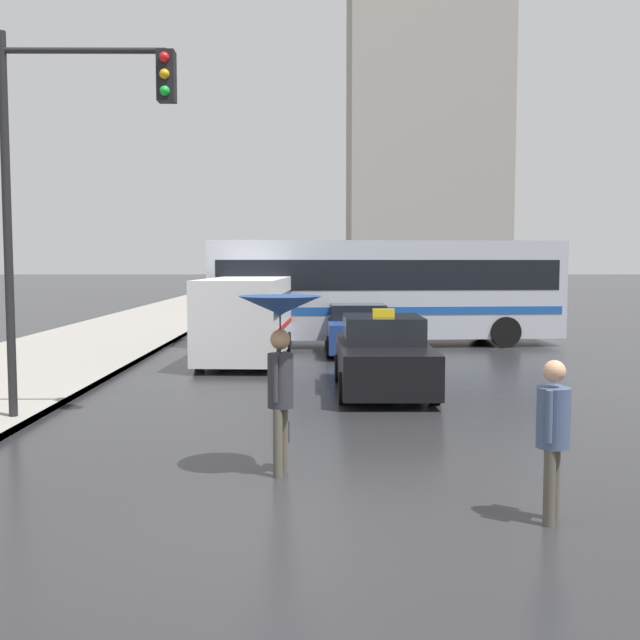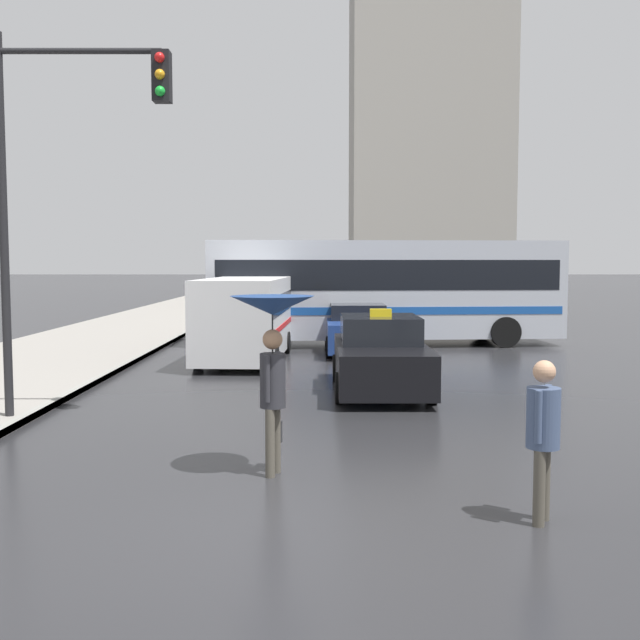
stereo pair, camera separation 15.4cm
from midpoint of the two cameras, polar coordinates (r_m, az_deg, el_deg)
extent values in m
plane|color=#262628|center=(7.37, -4.11, -16.77)|extent=(300.00, 300.00, 0.00)
cube|color=black|center=(15.42, 5.09, -3.32)|extent=(1.80, 4.32, 0.83)
cube|color=black|center=(15.56, 5.04, -0.70)|extent=(1.58, 1.94, 0.55)
cylinder|color=black|center=(14.25, 8.98, -5.15)|extent=(0.20, 0.60, 0.60)
cylinder|color=black|center=(14.09, 2.06, -5.21)|extent=(0.20, 0.60, 0.60)
cylinder|color=black|center=(16.87, 7.59, -3.64)|extent=(0.20, 0.60, 0.60)
cylinder|color=black|center=(16.73, 1.76, -3.67)|extent=(0.20, 0.60, 0.60)
cube|color=yellow|center=(15.31, 5.11, 0.55)|extent=(0.44, 0.16, 0.16)
cube|color=navy|center=(22.23, 3.25, -0.96)|extent=(1.80, 4.67, 0.80)
cube|color=black|center=(22.41, 3.22, 0.69)|extent=(1.58, 2.10, 0.45)
cylinder|color=black|center=(20.89, 5.80, -2.06)|extent=(0.20, 0.60, 0.60)
cylinder|color=black|center=(20.79, 1.10, -2.07)|extent=(0.20, 0.60, 0.60)
cylinder|color=black|center=(23.75, 5.12, -1.27)|extent=(0.20, 0.60, 0.60)
cylinder|color=black|center=(23.66, 0.99, -1.27)|extent=(0.20, 0.60, 0.60)
cube|color=silver|center=(20.23, -5.30, 0.27)|extent=(2.26, 5.65, 2.06)
cube|color=black|center=(20.20, -5.31, 1.30)|extent=(2.26, 5.21, 0.53)
cube|color=red|center=(20.25, -5.30, -0.46)|extent=(2.27, 5.43, 0.14)
cylinder|color=black|center=(18.55, -3.11, -2.82)|extent=(0.23, 0.64, 0.63)
cylinder|color=black|center=(18.84, -8.87, -2.76)|extent=(0.23, 0.64, 0.63)
cylinder|color=black|center=(21.85, -2.20, -1.72)|extent=(0.23, 0.64, 0.63)
cylinder|color=black|center=(22.10, -7.11, -1.68)|extent=(0.23, 0.64, 0.63)
cube|color=#B2B7C1|center=(24.19, 5.24, 2.37)|extent=(11.34, 3.34, 3.06)
cube|color=black|center=(24.17, 5.24, 3.48)|extent=(10.79, 3.32, 0.93)
cube|color=#194C9E|center=(24.22, 5.22, 0.89)|extent=(11.01, 3.34, 0.24)
cylinder|color=black|center=(22.75, -4.06, -1.06)|extent=(0.98, 0.35, 0.96)
cylinder|color=black|center=(25.14, -4.08, -0.53)|extent=(0.98, 0.35, 0.96)
cylinder|color=black|center=(23.98, 14.29, -0.90)|extent=(0.98, 0.35, 0.96)
cylinder|color=black|center=(26.26, 12.63, -0.42)|extent=(0.98, 0.35, 0.96)
cylinder|color=#4C473D|center=(9.38, -3.17, -9.36)|extent=(0.15, 0.15, 0.86)
cylinder|color=#4C473D|center=(9.58, -2.74, -9.06)|extent=(0.15, 0.15, 0.86)
cylinder|color=#28282D|center=(9.33, -2.97, -4.62)|extent=(0.39, 0.39, 0.68)
sphere|color=#997051|center=(9.26, -2.98, -1.49)|extent=(0.25, 0.25, 0.25)
cylinder|color=#28282D|center=(9.13, -3.38, -4.50)|extent=(0.09, 0.09, 0.58)
cylinder|color=#28282D|center=(9.51, -2.58, -4.14)|extent=(0.09, 0.09, 0.58)
cone|color=navy|center=(9.23, -2.99, 1.12)|extent=(1.04, 1.04, 0.23)
cylinder|color=black|center=(9.25, -2.99, -1.03)|extent=(0.02, 0.02, 0.70)
cube|color=#262628|center=(9.74, -2.70, -8.57)|extent=(0.14, 0.20, 0.28)
cylinder|color=#4C473D|center=(8.25, 17.41, -11.76)|extent=(0.16, 0.16, 0.78)
cylinder|color=#4C473D|center=(8.04, 17.07, -12.18)|extent=(0.16, 0.16, 0.78)
cylinder|color=#3D4C6B|center=(7.98, 17.36, -7.14)|extent=(0.46, 0.46, 0.62)
sphere|color=tan|center=(7.90, 17.44, -3.77)|extent=(0.23, 0.23, 0.23)
cylinder|color=#3D4C6B|center=(8.17, 17.68, -6.54)|extent=(0.10, 0.10, 0.53)
cylinder|color=#3D4C6B|center=(7.77, 17.04, -7.09)|extent=(0.10, 0.10, 0.53)
cylinder|color=black|center=(13.20, -22.47, 6.25)|extent=(0.14, 0.14, 6.31)
cylinder|color=black|center=(13.18, -17.32, 18.96)|extent=(2.61, 0.10, 0.10)
cube|color=black|center=(12.77, -11.42, 17.70)|extent=(0.28, 0.28, 0.80)
sphere|color=red|center=(12.68, -11.59, 19.01)|extent=(0.16, 0.16, 0.16)
sphere|color=orange|center=(12.62, -11.57, 17.86)|extent=(0.16, 0.16, 0.16)
sphere|color=green|center=(12.56, -11.55, 16.71)|extent=(0.16, 0.16, 0.16)
cube|color=#A39E93|center=(51.85, 8.41, 14.66)|extent=(10.04, 8.43, 23.76)
camera|label=1|loc=(0.08, -89.73, 0.02)|focal=42.00mm
camera|label=2|loc=(0.08, 90.27, -0.02)|focal=42.00mm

